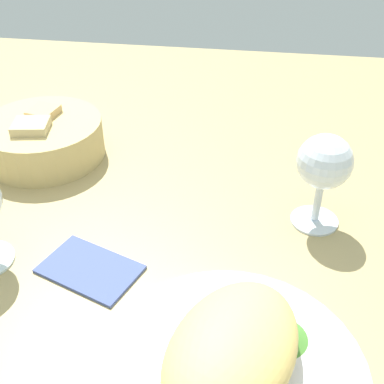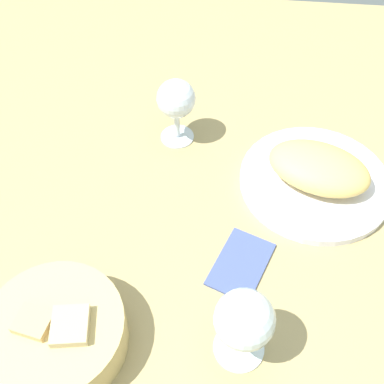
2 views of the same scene
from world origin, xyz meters
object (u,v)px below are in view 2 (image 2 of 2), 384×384
at_px(bread_basket, 55,333).
at_px(wine_glass_near, 175,102).
at_px(wine_glass_far, 242,321).
at_px(folded_napkin, 239,263).
at_px(plate, 313,181).

bearing_deg(bread_basket, wine_glass_near, -104.31).
bearing_deg(wine_glass_far, wine_glass_near, -71.18).
distance_m(bread_basket, wine_glass_far, 0.24).
height_order(wine_glass_near, folded_napkin, wine_glass_near).
relative_size(bread_basket, folded_napkin, 1.64).
bearing_deg(folded_napkin, wine_glass_far, 22.06).
bearing_deg(plate, folded_napkin, 55.74).
height_order(plate, folded_napkin, plate).
bearing_deg(wine_glass_far, folded_napkin, -88.76).
height_order(plate, wine_glass_near, wine_glass_near).
xyz_separation_m(plate, wine_glass_far, (0.11, 0.30, 0.08)).
bearing_deg(plate, wine_glass_near, -19.70).
xyz_separation_m(wine_glass_far, folded_napkin, (0.00, -0.13, -0.08)).
relative_size(bread_basket, wine_glass_far, 1.43).
distance_m(bread_basket, folded_napkin, 0.27).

